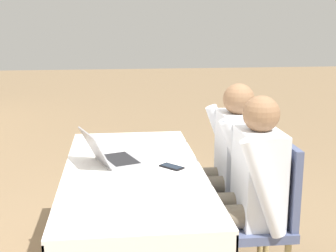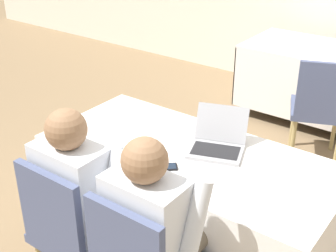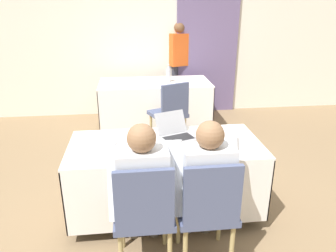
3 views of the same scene
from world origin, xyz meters
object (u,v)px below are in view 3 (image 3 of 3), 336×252
(chair_near_right, at_px, (207,207))
(person_red_shirt, at_px, (179,62))
(water_bottle, at_px, (168,74))
(laptop, at_px, (176,134))
(person_white_shirt, at_px, (205,181))
(cell_phone, at_px, (167,154))
(chair_near_left, at_px, (144,212))
(person_checkered_shirt, at_px, (143,185))
(chair_far_spare, at_px, (170,111))

(chair_near_right, distance_m, person_red_shirt, 3.80)
(water_bottle, bearing_deg, chair_near_right, -91.35)
(laptop, xyz_separation_m, person_white_shirt, (0.12, -0.72, -0.09))
(person_red_shirt, bearing_deg, cell_phone, -119.71)
(laptop, distance_m, chair_near_right, 0.87)
(person_red_shirt, bearing_deg, water_bottle, -130.79)
(chair_near_left, relative_size, person_checkered_shirt, 0.78)
(water_bottle, bearing_deg, person_white_shirt, -91.40)
(chair_near_left, bearing_deg, laptop, -112.89)
(water_bottle, relative_size, person_red_shirt, 0.17)
(chair_near_right, distance_m, person_checkered_shirt, 0.50)
(cell_phone, distance_m, person_red_shirt, 3.34)
(person_red_shirt, bearing_deg, chair_near_right, -114.77)
(person_checkered_shirt, bearing_deg, person_red_shirt, -102.49)
(cell_phone, relative_size, chair_near_right, 0.16)
(person_white_shirt, bearing_deg, chair_far_spare, -90.07)
(water_bottle, distance_m, person_checkered_shirt, 3.01)
(cell_phone, relative_size, person_checkered_shirt, 0.13)
(cell_phone, bearing_deg, laptop, 117.41)
(cell_phone, height_order, chair_near_left, chair_near_left)
(cell_phone, height_order, person_white_shirt, person_white_shirt)
(person_red_shirt, bearing_deg, person_checkered_shirt, -122.03)
(chair_far_spare, relative_size, person_white_shirt, 0.78)
(cell_phone, height_order, water_bottle, water_bottle)
(laptop, height_order, water_bottle, water_bottle)
(chair_near_left, relative_size, person_white_shirt, 0.78)
(chair_far_spare, bearing_deg, cell_phone, 59.27)
(cell_phone, relative_size, person_red_shirt, 0.10)
(chair_near_left, relative_size, chair_far_spare, 1.00)
(water_bottle, bearing_deg, laptop, -94.84)
(chair_far_spare, xyz_separation_m, person_checkered_shirt, (-0.47, -2.14, 0.16))
(water_bottle, distance_m, person_red_shirt, 0.76)
(person_white_shirt, height_order, person_red_shirt, person_red_shirt)
(laptop, bearing_deg, chair_near_right, -101.78)
(laptop, relative_size, chair_far_spare, 0.44)
(chair_near_left, bearing_deg, person_white_shirt, -167.37)
(chair_near_right, bearing_deg, cell_phone, -63.21)
(person_checkered_shirt, bearing_deg, chair_near_left, 90.00)
(water_bottle, relative_size, chair_near_left, 0.30)
(laptop, height_order, chair_near_right, laptop)
(chair_far_spare, relative_size, person_red_shirt, 0.58)
(laptop, xyz_separation_m, cell_phone, (-0.13, -0.34, -0.04))
(chair_far_spare, bearing_deg, person_white_shirt, 67.18)
(water_bottle, height_order, person_checkered_shirt, person_checkered_shirt)
(water_bottle, xyz_separation_m, chair_near_right, (-0.07, -3.06, -0.34))
(cell_phone, relative_size, water_bottle, 0.55)
(water_bottle, distance_m, person_white_shirt, 2.97)
(cell_phone, xyz_separation_m, person_white_shirt, (0.24, -0.38, -0.06))
(laptop, bearing_deg, person_checkered_shirt, -135.66)
(chair_near_right, bearing_deg, water_bottle, -91.35)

